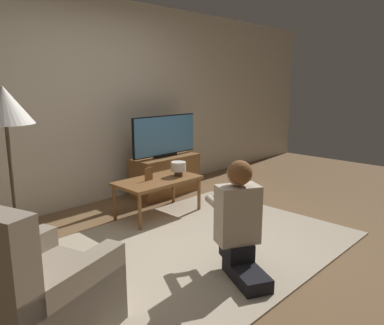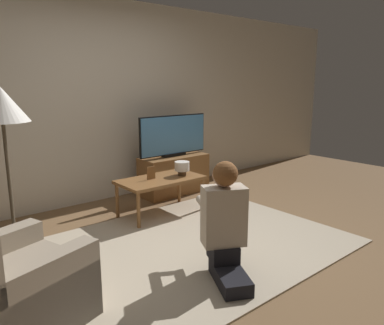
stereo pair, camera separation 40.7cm
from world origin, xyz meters
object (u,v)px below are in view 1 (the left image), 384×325
object	(u,v)px
armchair	(30,300)
table_lamp	(178,167)
coffee_table	(158,183)
person_kneeling	(239,219)
tv	(165,136)
floor_lamp	(5,114)

from	to	relation	value
armchair	table_lamp	distance (m)	2.55
table_lamp	armchair	bearing A→B (deg)	-154.00
coffee_table	person_kneeling	world-z (taller)	person_kneeling
tv	floor_lamp	bearing A→B (deg)	-162.12
coffee_table	person_kneeling	distance (m)	1.58
table_lamp	floor_lamp	bearing A→B (deg)	-176.86
tv	table_lamp	distance (m)	0.79
coffee_table	floor_lamp	xyz separation A→B (m)	(-1.68, -0.16, 0.91)
armchair	person_kneeling	world-z (taller)	same
floor_lamp	table_lamp	xyz separation A→B (m)	(1.96, 0.11, -0.77)
tv	person_kneeling	size ratio (longest dim) A/B	1.16
armchair	table_lamp	xyz separation A→B (m)	(2.28, 1.11, 0.25)
coffee_table	floor_lamp	bearing A→B (deg)	-174.65
floor_lamp	armchair	distance (m)	1.46
table_lamp	tv	bearing A→B (deg)	60.71
person_kneeling	coffee_table	bearing A→B (deg)	-79.04
tv	coffee_table	size ratio (longest dim) A/B	1.10
floor_lamp	armchair	size ratio (longest dim) A/B	1.55
person_kneeling	table_lamp	distance (m)	1.64
floor_lamp	table_lamp	world-z (taller)	floor_lamp
tv	coffee_table	xyz separation A→B (m)	(-0.64, -0.59, -0.43)
coffee_table	floor_lamp	distance (m)	1.91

